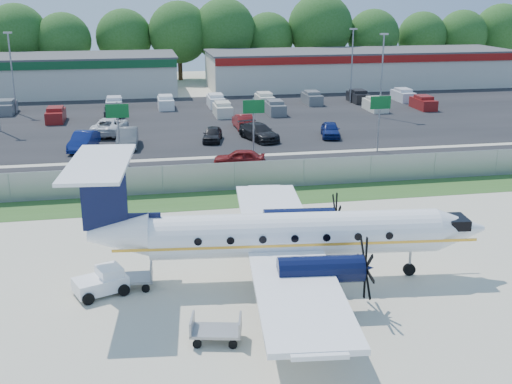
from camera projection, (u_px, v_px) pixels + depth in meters
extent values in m
plane|color=beige|center=(278.00, 271.00, 31.95)|extent=(170.00, 170.00, 0.00)
cube|color=#2D561E|center=(239.00, 198.00, 43.20)|extent=(170.00, 4.00, 0.02)
cube|color=black|center=(225.00, 171.00, 49.77)|extent=(170.00, 8.00, 0.02)
cube|color=black|center=(198.00, 120.00, 69.46)|extent=(170.00, 32.00, 0.02)
cube|color=gray|center=(235.00, 176.00, 44.78)|extent=(120.00, 0.02, 1.90)
cube|color=gray|center=(235.00, 163.00, 44.49)|extent=(120.00, 0.06, 0.06)
cube|color=gray|center=(235.00, 189.00, 45.07)|extent=(120.00, 0.06, 0.06)
cube|color=beige|center=(0.00, 77.00, 85.09)|extent=(46.00, 12.00, 5.00)
cube|color=beige|center=(359.00, 69.00, 93.96)|extent=(44.00, 12.00, 5.00)
cube|color=#474749|center=(360.00, 51.00, 93.18)|extent=(44.40, 12.40, 0.24)
cube|color=maroon|center=(375.00, 59.00, 87.64)|extent=(44.00, 0.20, 1.00)
cylinder|color=gray|center=(119.00, 133.00, 51.36)|extent=(0.14, 0.14, 5.00)
cube|color=#0C5923|center=(117.00, 111.00, 50.68)|extent=(1.80, 0.08, 1.10)
cylinder|color=gray|center=(253.00, 128.00, 53.31)|extent=(0.14, 0.14, 5.00)
cube|color=#0C5923|center=(254.00, 107.00, 52.63)|extent=(1.80, 0.08, 1.10)
cylinder|color=gray|center=(379.00, 123.00, 55.26)|extent=(0.14, 0.14, 5.00)
cube|color=#0C5923|center=(381.00, 103.00, 54.58)|extent=(1.80, 0.08, 1.10)
cylinder|color=gray|center=(382.00, 76.00, 69.79)|extent=(0.18, 0.18, 9.00)
cube|color=gray|center=(384.00, 34.00, 68.45)|extent=(0.90, 0.35, 0.18)
cylinder|color=gray|center=(12.00, 74.00, 72.08)|extent=(0.18, 0.18, 9.00)
cube|color=gray|center=(8.00, 33.00, 70.73)|extent=(0.90, 0.35, 0.18)
cylinder|color=gray|center=(352.00, 66.00, 79.17)|extent=(0.18, 0.18, 9.00)
cube|color=gray|center=(353.00, 29.00, 77.82)|extent=(0.90, 0.35, 0.18)
cylinder|color=white|center=(295.00, 234.00, 30.36)|extent=(13.79, 3.48, 2.08)
cone|color=white|center=(460.00, 229.00, 31.00)|extent=(2.60, 2.31, 2.08)
cone|color=white|center=(119.00, 235.00, 29.64)|extent=(3.04, 2.36, 2.08)
cube|color=black|center=(456.00, 222.00, 30.87)|extent=(1.12, 1.51, 0.49)
cube|color=white|center=(284.00, 246.00, 30.50)|extent=(5.47, 19.48, 0.24)
cylinder|color=black|center=(321.00, 270.00, 27.53)|extent=(3.82, 1.58, 1.20)
cylinder|color=black|center=(299.00, 220.00, 33.56)|extent=(3.82, 1.58, 1.20)
cube|color=black|center=(104.00, 197.00, 29.05)|extent=(2.08, 0.41, 3.17)
cube|color=white|center=(99.00, 163.00, 28.56)|extent=(3.31, 7.01, 0.15)
cylinder|color=gray|center=(410.00, 262.00, 31.30)|extent=(0.13, 0.13, 1.42)
cylinder|color=black|center=(409.00, 269.00, 31.42)|extent=(0.63, 0.26, 0.61)
cylinder|color=black|center=(292.00, 303.00, 27.90)|extent=(0.74, 0.51, 0.70)
cylinder|color=black|center=(276.00, 248.00, 33.93)|extent=(0.74, 0.51, 0.70)
cube|color=white|center=(100.00, 284.00, 29.40)|extent=(2.66, 2.14, 0.65)
cube|color=white|center=(109.00, 271.00, 29.49)|extent=(1.39, 1.49, 0.46)
cube|color=black|center=(118.00, 269.00, 29.69)|extent=(0.53, 1.01, 0.37)
cylinder|color=black|center=(88.00, 299.00, 28.47)|extent=(0.59, 0.39, 0.55)
cylinder|color=black|center=(78.00, 287.00, 29.63)|extent=(0.59, 0.39, 0.55)
cylinder|color=black|center=(124.00, 290.00, 29.32)|extent=(0.59, 0.39, 0.55)
cylinder|color=black|center=(113.00, 279.00, 30.48)|extent=(0.59, 0.39, 0.55)
cube|color=gray|center=(130.00, 278.00, 30.04)|extent=(2.22, 1.41, 0.13)
cube|color=gray|center=(107.00, 273.00, 29.82)|extent=(0.16, 1.29, 0.64)
cube|color=gray|center=(151.00, 271.00, 30.07)|extent=(0.16, 1.29, 0.64)
cylinder|color=black|center=(113.00, 290.00, 29.48)|extent=(0.39, 0.15, 0.39)
cylinder|color=black|center=(115.00, 279.00, 30.59)|extent=(0.39, 0.15, 0.39)
cylinder|color=black|center=(146.00, 288.00, 29.66)|extent=(0.39, 0.15, 0.39)
cylinder|color=black|center=(147.00, 278.00, 30.78)|extent=(0.39, 0.15, 0.39)
cube|color=gray|center=(216.00, 331.00, 25.44)|extent=(2.22, 1.61, 0.12)
cube|color=gray|center=(192.00, 324.00, 25.38)|extent=(0.34, 1.19, 0.60)
cube|color=gray|center=(240.00, 325.00, 25.32)|extent=(0.34, 1.19, 0.60)
cylinder|color=black|center=(197.00, 344.00, 25.01)|extent=(0.38, 0.20, 0.36)
cylinder|color=black|center=(200.00, 330.00, 26.06)|extent=(0.38, 0.20, 0.36)
cylinder|color=black|center=(233.00, 345.00, 24.97)|extent=(0.38, 0.20, 0.36)
cylinder|color=black|center=(235.00, 330.00, 26.02)|extent=(0.38, 0.20, 0.36)
cone|color=orange|center=(352.00, 227.00, 37.24)|extent=(0.37, 0.37, 0.56)
cube|color=orange|center=(352.00, 231.00, 37.32)|extent=(0.39, 0.39, 0.03)
cone|color=orange|center=(285.00, 228.00, 37.17)|extent=(0.31, 0.31, 0.47)
cube|color=orange|center=(285.00, 231.00, 37.23)|extent=(0.33, 0.33, 0.03)
imported|color=maroon|center=(240.00, 166.00, 51.14)|extent=(4.39, 2.61, 1.40)
imported|color=navy|center=(85.00, 150.00, 56.42)|extent=(2.70, 5.17, 1.62)
imported|color=#595B5E|center=(128.00, 147.00, 57.61)|extent=(1.99, 5.16, 1.68)
imported|color=black|center=(213.00, 141.00, 59.72)|extent=(2.45, 4.26, 1.36)
imported|color=black|center=(259.00, 140.00, 60.22)|extent=(3.68, 5.71, 1.54)
imported|color=navy|center=(330.00, 137.00, 61.47)|extent=(2.57, 4.45, 1.43)
imported|color=silver|center=(111.00, 134.00, 62.64)|extent=(3.93, 6.43, 1.67)
imported|color=maroon|center=(243.00, 129.00, 65.25)|extent=(1.70, 4.65, 1.52)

